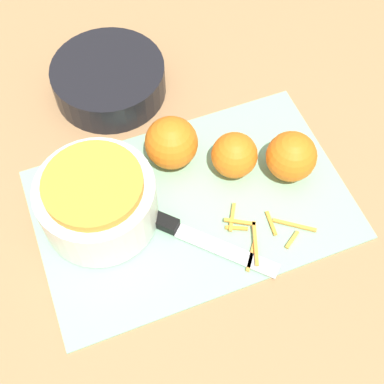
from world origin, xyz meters
name	(u,v)px	position (x,y,z in m)	size (l,w,h in m)	color
ground_plane	(192,205)	(0.00, 0.00, 0.00)	(4.00, 4.00, 0.00)	#9E754C
cutting_board	(192,204)	(0.00, 0.00, 0.00)	(0.45, 0.29, 0.01)	#84B793
bowl_speckled	(97,200)	(-0.13, 0.03, 0.05)	(0.16, 0.16, 0.09)	silver
bowl_dark	(109,79)	(-0.05, 0.25, 0.03)	(0.18, 0.18, 0.06)	black
knife	(166,224)	(-0.05, -0.02, 0.01)	(0.19, 0.19, 0.02)	black
orange_left	(170,143)	(0.00, 0.08, 0.05)	(0.08, 0.08, 0.08)	orange
orange_right	(234,155)	(0.08, 0.03, 0.04)	(0.07, 0.07, 0.07)	orange
orange_back	(292,157)	(0.16, 0.00, 0.04)	(0.07, 0.07, 0.07)	orange
peel_pile	(260,232)	(0.07, -0.08, 0.01)	(0.12, 0.11, 0.01)	orange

